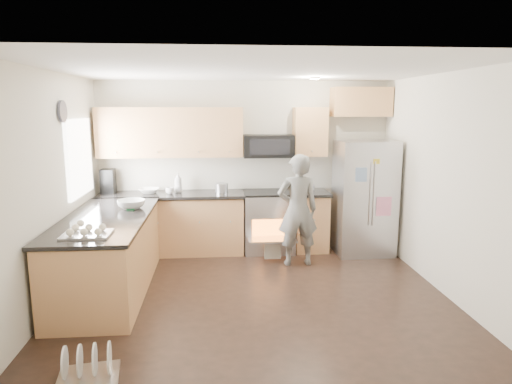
{
  "coord_description": "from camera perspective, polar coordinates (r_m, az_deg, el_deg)",
  "views": [
    {
      "loc": [
        -0.41,
        -5.12,
        2.19
      ],
      "look_at": [
        0.06,
        0.5,
        1.15
      ],
      "focal_mm": 32.0,
      "sensor_mm": 36.0,
      "label": 1
    }
  ],
  "objects": [
    {
      "name": "ground",
      "position": [
        5.59,
        -0.14,
        -12.62
      ],
      "size": [
        4.5,
        4.5,
        0.0
      ],
      "primitive_type": "plane",
      "color": "black",
      "rests_on": "ground"
    },
    {
      "name": "room_shell",
      "position": [
        5.18,
        -0.58,
        4.75
      ],
      "size": [
        4.54,
        4.04,
        2.62
      ],
      "color": "beige",
      "rests_on": "ground"
    },
    {
      "name": "back_cabinet_run",
      "position": [
        6.98,
        -6.13,
        0.3
      ],
      "size": [
        4.45,
        0.64,
        2.5
      ],
      "color": "#B78549",
      "rests_on": "ground"
    },
    {
      "name": "peninsula",
      "position": [
        5.8,
        -18.0,
        -7.38
      ],
      "size": [
        0.96,
        2.36,
        1.03
      ],
      "color": "#B78549",
      "rests_on": "ground"
    },
    {
      "name": "stove_range",
      "position": [
        7.02,
        1.59,
        -1.98
      ],
      "size": [
        0.76,
        0.97,
        1.79
      ],
      "color": "#B7B7BC",
      "rests_on": "ground"
    },
    {
      "name": "refrigerator",
      "position": [
        7.05,
        13.37,
        -0.7
      ],
      "size": [
        0.85,
        0.68,
        1.72
      ],
      "rotation": [
        0.0,
        0.0,
        0.02
      ],
      "color": "#B7B7BC",
      "rests_on": "ground"
    },
    {
      "name": "person",
      "position": [
        6.39,
        5.23,
        -2.27
      ],
      "size": [
        0.6,
        0.42,
        1.57
      ],
      "primitive_type": "imported",
      "rotation": [
        0.0,
        0.0,
        3.21
      ],
      "color": "slate",
      "rests_on": "ground"
    },
    {
      "name": "dish_rack",
      "position": [
        4.24,
        -20.26,
        -20.09
      ],
      "size": [
        0.53,
        0.45,
        0.3
      ],
      "rotation": [
        0.0,
        0.0,
        0.15
      ],
      "color": "#B7B7BC",
      "rests_on": "ground"
    }
  ]
}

